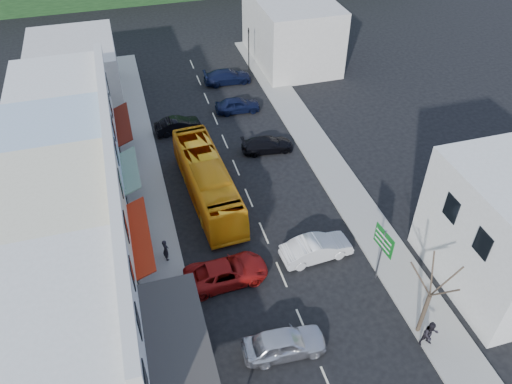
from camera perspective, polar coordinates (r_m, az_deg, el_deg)
name	(u,v)px	position (r m, az deg, el deg)	size (l,w,h in m)	color
ground	(281,274)	(33.12, 2.93, -9.38)	(120.00, 120.00, 0.00)	black
sidewalk_left	(148,198)	(39.23, -12.24, -0.72)	(3.00, 52.00, 0.15)	gray
sidewalk_right	(329,166)	(42.03, 8.35, 2.99)	(3.00, 52.00, 0.15)	gray
shopfront_row	(68,216)	(33.24, -20.67, -2.56)	(8.25, 30.00, 8.00)	beige
distant_block_left	(76,73)	(52.30, -19.90, 12.66)	(8.00, 10.00, 6.00)	#B7B2A8
distant_block_right	(291,30)	(57.71, 4.07, 17.99)	(8.00, 12.00, 7.00)	#B7B2A8
bus	(207,181)	(37.78, -5.57, 1.22)	(2.50, 11.60, 3.10)	#FFA715
car_silver	(284,344)	(29.17, 3.26, -16.96)	(1.80, 4.40, 1.40)	silver
car_white	(316,249)	(33.85, 6.91, -6.52)	(1.80, 4.40, 1.40)	silver
car_red	(226,272)	(32.31, -3.41, -9.17)	(1.90, 4.60, 1.40)	#9C1411
car_black_near	(267,144)	(43.08, 1.31, 5.52)	(1.84, 4.50, 1.40)	black
car_navy_mid	(238,105)	(48.62, -2.13, 9.89)	(1.80, 4.40, 1.40)	black
car_black_far	(178,125)	(46.14, -8.93, 7.59)	(1.80, 4.40, 1.40)	black
car_navy_far	(228,77)	(53.80, -3.28, 13.02)	(1.84, 4.50, 1.40)	black
pedestrian_left	(166,250)	(33.70, -10.28, -6.52)	(0.60, 0.40, 1.70)	black
pedestrian_right	(430,335)	(30.68, 19.24, -15.18)	(0.70, 0.44, 1.70)	black
direction_sign	(381,255)	(32.28, 14.05, -6.99)	(0.40, 1.92, 4.24)	#0C6018
street_tree	(430,295)	(29.32, 19.25, -11.10)	(2.69, 2.69, 6.68)	#362A20
traffic_signal	(249,49)	(55.69, -0.84, 15.98)	(0.51, 0.97, 4.76)	black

